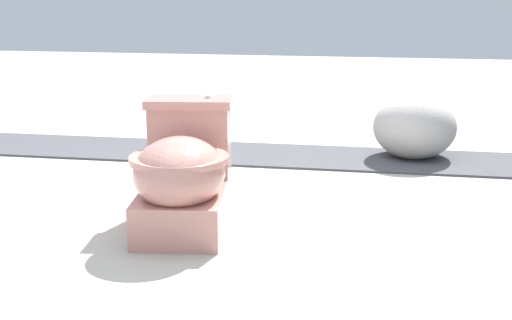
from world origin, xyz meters
TOP-DOWN VIEW (x-y plane):
  - ground_plane at (0.00, 0.00)m, footprint 14.00×14.00m
  - gravel_strip at (-1.21, 0.50)m, footprint 0.56×8.00m
  - toilet at (0.09, -0.14)m, footprint 0.67×0.45m
  - boulder_near at (-1.30, 0.83)m, footprint 0.66×0.65m

SIDE VIEW (x-z plane):
  - ground_plane at x=0.00m, z-range 0.00..0.00m
  - gravel_strip at x=-1.21m, z-range 0.00..0.01m
  - boulder_near at x=-1.30m, z-range 0.00..0.36m
  - toilet at x=0.09m, z-range -0.04..0.48m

